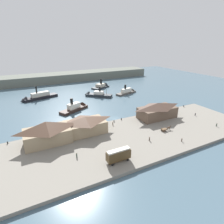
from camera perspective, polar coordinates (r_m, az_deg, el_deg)
The scene contains 24 objects.
ground_plane at distance 96.02m, azimuth 1.10°, elevation -2.13°, with size 320.00×320.00×0.00m, color #476070.
quay_promenade at distance 79.00m, azimuth 8.63°, elevation -7.44°, with size 110.00×36.00×1.20m, color gray.
seawall_edge at distance 92.93m, azimuth 2.14°, elevation -2.64°, with size 110.00×0.80×1.00m, color #666159.
ferry_shed_central_terminal at distance 74.62m, azimuth -19.80°, elevation -5.95°, with size 17.62×10.53×8.89m.
ferry_shed_west_terminal at distance 78.82m, azimuth -8.47°, elevation -3.94°, with size 17.49×10.63×7.41m.
ferry_shed_east_terminal at distance 95.87m, azimuth 14.10°, elevation 0.55°, with size 19.92×10.11×8.01m.
street_tram at distance 60.80m, azimuth 2.06°, elevation -13.30°, with size 8.17×2.82×4.53m.
horse_cart at distance 84.24m, azimuth 16.68°, elevation -5.06°, with size 5.38×1.62×1.87m.
pedestrian_at_waters_edge at distance 74.59m, azimuth 11.73°, elevation -8.30°, with size 0.44×0.44×1.76m.
pedestrian_walking_west at distance 106.43m, azimuth 24.78°, elevation -0.65°, with size 0.41×0.41×1.65m.
pedestrian_near_east_shed at distance 77.69m, azimuth 21.17°, elevation -8.22°, with size 0.37×0.37×1.51m.
pedestrian_walking_east at distance 64.81m, azimuth -11.08°, elevation -13.24°, with size 0.44×0.44×1.77m.
pedestrian_by_tram at distance 97.74m, azimuth 30.13°, elevation -3.52°, with size 0.42×0.42×1.71m.
pedestrian_near_cart at distance 85.87m, azimuth 0.25°, elevation -3.66°, with size 0.43×0.43×1.72m.
mooring_post_center_east at distance 91.81m, azimuth 2.98°, elevation -2.19°, with size 0.44×0.44×0.90m, color black.
mooring_post_east at distance 118.02m, azimuth 21.68°, elevation 1.75°, with size 0.44×0.44×0.90m, color black.
mooring_post_center_west at distance 82.09m, azimuth -30.11°, elevation -8.36°, with size 0.44×0.44×0.90m, color black.
mooring_post_west at distance 89.25m, azimuth 0.63°, elevation -2.88°, with size 0.44×0.44×0.90m, color black.
ferry_approaching_east at distance 161.46m, azimuth -3.07°, elevation 8.17°, with size 18.75×13.41×10.36m.
ferry_departing_north at distance 110.10m, azimuth -11.10°, elevation 1.46°, with size 19.88×13.72×9.70m.
ferry_outer_harbor at distance 138.07m, azimuth -22.64°, elevation 4.33°, with size 26.19×12.29×11.17m.
ferry_moored_east at distance 143.11m, azimuth 5.04°, elevation 6.43°, with size 20.19×9.52×8.78m.
ferry_near_quay at distance 135.33m, azimuth -5.10°, elevation 5.50°, with size 19.21×17.65×8.92m.
far_headland at distance 195.23m, azimuth -14.40°, elevation 10.69°, with size 180.00×24.00×8.00m, color #60665B.
Camera 1 is at (-41.25, -77.67, 38.54)m, focal length 28.96 mm.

